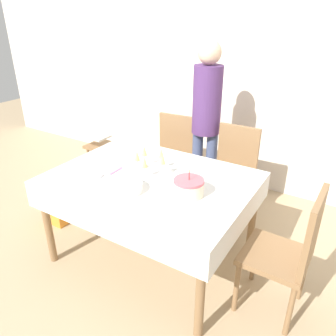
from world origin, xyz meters
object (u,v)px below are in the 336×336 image
object	(u,v)px
dining_chair_right_end	(290,250)
high_chair	(101,152)
champagne_tray	(150,164)
plate_stack_main	(123,187)
person_standing	(206,112)
dining_chair_far_left	(172,157)
birthday_cake	(189,187)
dining_chair_far_right	(232,172)
gift_bag	(56,208)

from	to	relation	value
dining_chair_right_end	high_chair	distance (m)	2.35
dining_chair_right_end	champagne_tray	distance (m)	1.19
plate_stack_main	high_chair	bearing A→B (deg)	139.53
person_standing	high_chair	bearing A→B (deg)	-163.40
dining_chair_far_left	birthday_cake	distance (m)	1.25
dining_chair_right_end	person_standing	bearing A→B (deg)	137.62
dining_chair_far_left	champagne_tray	world-z (taller)	dining_chair_far_left
dining_chair_far_right	birthday_cake	size ratio (longest dim) A/B	4.55
dining_chair_right_end	high_chair	size ratio (longest dim) A/B	1.35
gift_bag	dining_chair_far_left	bearing A→B (deg)	51.93
dining_chair_right_end	champagne_tray	size ratio (longest dim) A/B	2.72
birthday_cake	gift_bag	xyz separation A→B (m)	(-1.48, 0.00, -0.67)
person_standing	plate_stack_main	bearing A→B (deg)	-90.65
champagne_tray	plate_stack_main	distance (m)	0.36
birthday_cake	champagne_tray	xyz separation A→B (m)	(-0.44, 0.16, 0.01)
champagne_tray	high_chair	world-z (taller)	champagne_tray
person_standing	gift_bag	bearing A→B (deg)	-134.39
dining_chair_right_end	gift_bag	bearing A→B (deg)	-177.75
birthday_cake	person_standing	distance (m)	1.19
birthday_cake	dining_chair_far_right	bearing A→B (deg)	92.45
dining_chair_far_right	champagne_tray	xyz separation A→B (m)	(-0.40, -0.81, 0.31)
plate_stack_main	gift_bag	world-z (taller)	plate_stack_main
dining_chair_far_left	birthday_cake	xyz separation A→B (m)	(0.72, -0.97, 0.30)
dining_chair_far_right	high_chair	size ratio (longest dim) A/B	1.35
high_chair	gift_bag	distance (m)	0.83
champagne_tray	high_chair	bearing A→B (deg)	151.51
person_standing	champagne_tray	bearing A→B (deg)	-91.90
birthday_cake	person_standing	bearing A→B (deg)	110.23
birthday_cake	champagne_tray	bearing A→B (deg)	159.46
dining_chair_far_left	gift_bag	distance (m)	1.29
dining_chair_far_left	person_standing	bearing A→B (deg)	22.06
gift_bag	dining_chair_far_right	bearing A→B (deg)	34.02
dining_chair_far_right	plate_stack_main	bearing A→B (deg)	-107.99
dining_chair_far_right	gift_bag	xyz separation A→B (m)	(-1.44, -0.97, -0.37)
birthday_cake	champagne_tray	size ratio (longest dim) A/B	0.60
plate_stack_main	dining_chair_far_left	bearing A→B (deg)	104.44
person_standing	high_chair	size ratio (longest dim) A/B	2.40
plate_stack_main	champagne_tray	bearing A→B (deg)	92.62
dining_chair_right_end	high_chair	world-z (taller)	dining_chair_right_end
dining_chair_far_right	high_chair	xyz separation A→B (m)	(-1.50, -0.21, -0.05)
dining_chair_far_right	high_chair	bearing A→B (deg)	-171.99
gift_bag	plate_stack_main	bearing A→B (deg)	-10.35
dining_chair_far_left	person_standing	size ratio (longest dim) A/B	0.56
dining_chair_far_right	dining_chair_right_end	size ratio (longest dim) A/B	1.00
high_chair	gift_bag	world-z (taller)	high_chair
champagne_tray	person_standing	world-z (taller)	person_standing
birthday_cake	high_chair	size ratio (longest dim) A/B	0.30
person_standing	high_chair	world-z (taller)	person_standing
dining_chair_right_end	gift_bag	world-z (taller)	dining_chair_right_end
dining_chair_far_left	dining_chair_far_right	xyz separation A→B (m)	(0.68, 0.00, 0.00)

